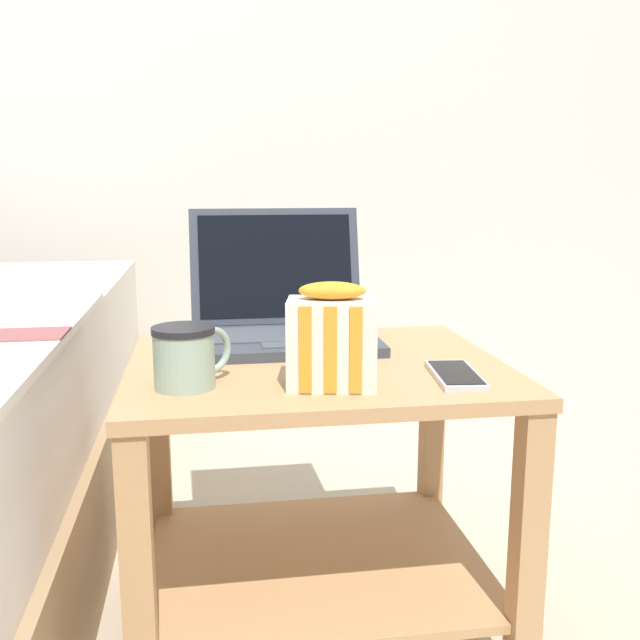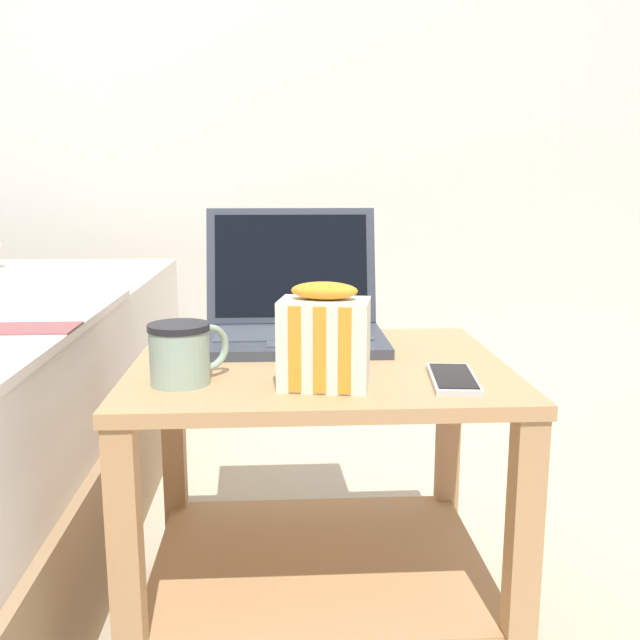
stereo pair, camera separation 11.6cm
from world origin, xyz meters
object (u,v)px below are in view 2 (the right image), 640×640
object	(u,v)px
mug_front_left	(181,350)
cell_phone	(453,379)
laptop	(293,314)
snack_bag	(323,339)

from	to	relation	value
mug_front_left	cell_phone	xyz separation A→B (m)	(0.41, -0.01, -0.05)
mug_front_left	laptop	bearing A→B (deg)	59.33
mug_front_left	cell_phone	bearing A→B (deg)	-2.05
laptop	snack_bag	xyz separation A→B (m)	(0.04, -0.32, 0.02)
mug_front_left	snack_bag	distance (m)	0.22
mug_front_left	cell_phone	distance (m)	0.42
mug_front_left	snack_bag	bearing A→B (deg)	-8.23
laptop	mug_front_left	bearing A→B (deg)	-120.67
snack_bag	cell_phone	world-z (taller)	snack_bag
snack_bag	laptop	bearing A→B (deg)	96.97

